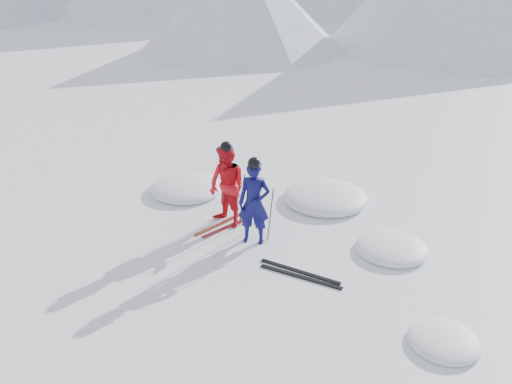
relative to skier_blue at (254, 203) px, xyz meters
The scene contains 12 objects.
ground 1.64m from the skier_blue, 14.92° to the right, with size 160.00×160.00×0.00m, color white.
skier_blue is the anchor object (origin of this frame).
skier_red 0.97m from the skier_blue, 161.98° to the left, with size 0.92×0.72×1.89m, color red.
pole_blue_left 0.45m from the skier_blue, 153.43° to the left, with size 0.02×0.02×1.22m, color black.
pole_blue_right 0.47m from the skier_blue, 45.00° to the left, with size 0.02×0.02×1.22m, color black.
pole_red_left 1.37m from the skier_blue, 155.79° to the left, with size 0.02×0.02×1.26m, color black.
pole_red_right 0.82m from the skier_blue, 144.21° to the left, with size 0.02×0.02×1.26m, color black.
ski_worn_left 1.41m from the skier_blue, 163.93° to the left, with size 0.09×1.70×0.03m, color black.
ski_worn_right 1.25m from the skier_blue, 159.51° to the left, with size 0.09×1.70×0.03m, color black.
ski_loose_a 1.75m from the skier_blue, 19.30° to the right, with size 0.09×1.70×0.03m, color black.
ski_loose_b 1.88m from the skier_blue, 23.08° to the right, with size 0.09×1.70×0.03m, color black.
snow_lumps 1.88m from the skier_blue, 89.77° to the left, with size 8.75×5.23×0.46m.
Camera 1 is at (4.35, -8.03, 5.93)m, focal length 38.00 mm.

